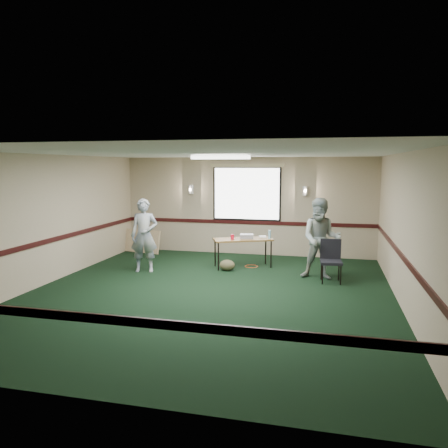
% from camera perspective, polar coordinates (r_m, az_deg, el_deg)
% --- Properties ---
extents(ground, '(8.00, 8.00, 0.00)m').
position_cam_1_polar(ground, '(8.55, -2.06, -9.13)').
color(ground, black).
rests_on(ground, ground).
extents(room_shell, '(8.00, 8.02, 8.00)m').
position_cam_1_polar(room_shell, '(10.29, 1.07, 2.69)').
color(room_shell, tan).
rests_on(room_shell, ground).
extents(folding_table, '(1.52, 1.10, 0.70)m').
position_cam_1_polar(folding_table, '(10.62, 2.48, -2.21)').
color(folding_table, brown).
rests_on(folding_table, ground).
extents(projector, '(0.36, 0.32, 0.11)m').
position_cam_1_polar(projector, '(10.64, 2.97, -1.62)').
color(projector, '#94939B').
rests_on(projector, folding_table).
extents(game_console, '(0.20, 0.17, 0.04)m').
position_cam_1_polar(game_console, '(10.79, 5.07, -1.68)').
color(game_console, white).
rests_on(game_console, folding_table).
extents(red_cup, '(0.08, 0.08, 0.12)m').
position_cam_1_polar(red_cup, '(10.48, 1.10, -1.71)').
color(red_cup, red).
rests_on(red_cup, folding_table).
extents(water_bottle, '(0.06, 0.06, 0.21)m').
position_cam_1_polar(water_bottle, '(10.61, 5.96, -1.38)').
color(water_bottle, '#86C5DC').
rests_on(water_bottle, folding_table).
extents(duffel_bag, '(0.43, 0.36, 0.26)m').
position_cam_1_polar(duffel_bag, '(10.36, 0.42, -5.40)').
color(duffel_bag, '#464028').
rests_on(duffel_bag, ground).
extents(cable_coil, '(0.42, 0.42, 0.02)m').
position_cam_1_polar(cable_coil, '(10.81, 3.60, -5.53)').
color(cable_coil, '#E1541C').
rests_on(cable_coil, ground).
extents(folded_table, '(1.28, 0.45, 0.65)m').
position_cam_1_polar(folded_table, '(12.73, -10.86, -2.19)').
color(folded_table, tan).
rests_on(folded_table, ground).
extents(conference_chair, '(0.48, 0.49, 0.90)m').
position_cam_1_polar(conference_chair, '(9.61, 13.78, -4.23)').
color(conference_chair, black).
rests_on(conference_chair, ground).
extents(person_left, '(0.71, 0.55, 1.71)m').
position_cam_1_polar(person_left, '(10.33, -10.38, -1.46)').
color(person_left, '#3B5283').
rests_on(person_left, ground).
extents(person_right, '(0.89, 0.71, 1.77)m').
position_cam_1_polar(person_right, '(9.72, 12.56, -1.90)').
color(person_right, '#779CB9').
rests_on(person_right, ground).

